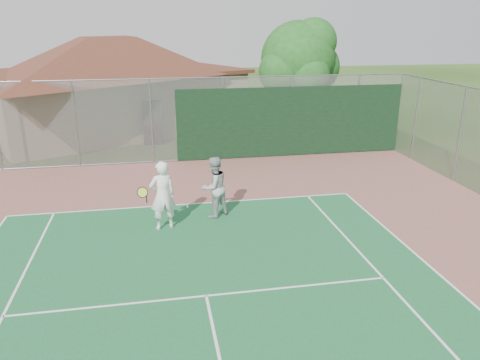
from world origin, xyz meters
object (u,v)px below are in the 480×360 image
at_px(clubhouse, 111,75).
at_px(tree, 300,61).
at_px(player_grey_back, 214,188).
at_px(player_white_front, 162,196).

distance_m(clubhouse, tree, 10.22).
distance_m(tree, player_grey_back, 11.02).
bearing_deg(player_grey_back, player_white_front, -11.07).
bearing_deg(tree, clubhouse, 154.88).
xyz_separation_m(player_white_front, player_grey_back, (1.54, 0.63, -0.07)).
distance_m(tree, player_white_front, 12.33).
xyz_separation_m(tree, player_white_front, (-6.97, -9.76, -2.86)).
bearing_deg(player_white_front, player_grey_back, -170.47).
relative_size(player_white_front, player_grey_back, 1.07).
bearing_deg(clubhouse, player_white_front, -105.84).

